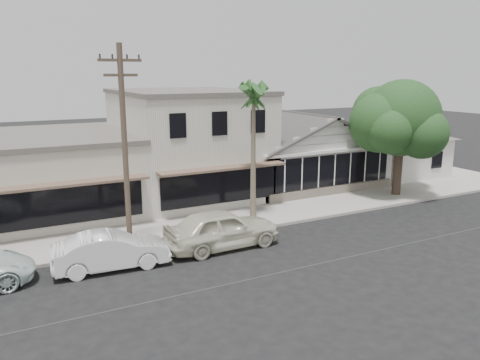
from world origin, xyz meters
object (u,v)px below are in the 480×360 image
car_0 (222,229)px  shade_tree (398,120)px  utility_pole (125,145)px  car_1 (111,251)px

car_0 → shade_tree: shade_tree is taller
utility_pole → car_0: (3.81, -1.61, -3.89)m
car_1 → shade_tree: (18.77, 3.33, 4.13)m
utility_pole → car_1: (-1.19, -1.66, -4.03)m
utility_pole → car_0: 5.68m
car_1 → shade_tree: shade_tree is taller
car_1 → shade_tree: 19.51m
car_0 → utility_pole: bearing=65.9°
utility_pole → shade_tree: (17.59, 1.67, 0.10)m
car_1 → utility_pole: bearing=-31.6°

